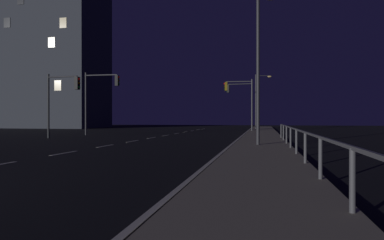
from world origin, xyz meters
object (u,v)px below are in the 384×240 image
Objects in this scene: traffic_light_far_center at (100,91)px; building_distant at (51,41)px; traffic_light_mid_right at (62,93)px; traffic_light_mid_left at (240,95)px; street_lamp_across_street at (260,52)px; traffic_light_far_right at (241,97)px; street_lamp_corner at (258,96)px.

building_distant is at bearing 131.89° from traffic_light_far_center.
building_distant reaches higher than traffic_light_mid_right.
traffic_light_mid_left is 15.37m from traffic_light_far_center.
traffic_light_mid_left is at bearing 96.65° from street_lamp_across_street.
traffic_light_mid_right is at bearing -93.46° from traffic_light_far_center.
traffic_light_mid_left is at bearing -88.44° from traffic_light_far_right.
building_distant is (-33.71, 31.82, 9.07)m from street_lamp_across_street.
traffic_light_mid_right is 0.86× the size of traffic_light_mid_left.
traffic_light_far_right is 1.01× the size of traffic_light_mid_left.
building_distant is (-31.31, 8.67, 9.95)m from traffic_light_far_right.
traffic_light_mid_right is 19.47m from traffic_light_mid_left.
street_lamp_corner is at bearing 57.53° from traffic_light_mid_right.
traffic_light_mid_left is 0.20× the size of building_distant.
traffic_light_far_right is at bearing 56.30° from traffic_light_mid_right.
traffic_light_mid_right is at bearing -129.39° from traffic_light_mid_left.
street_lamp_across_street is (2.31, -19.80, 0.92)m from traffic_light_mid_left.
traffic_light_far_center is at bearing 144.52° from street_lamp_across_street.
building_distant is (-19.38, 21.61, 10.14)m from traffic_light_far_center.
traffic_light_far_right is 23.28m from street_lamp_across_street.
street_lamp_across_street is at bearing -84.08° from traffic_light_far_right.
traffic_light_far_right is at bearing -15.49° from building_distant.
building_distant is at bearing 159.06° from traffic_light_mid_left.
traffic_light_far_center is at bearing -129.40° from street_lamp_corner.
traffic_light_far_right is 1.18× the size of traffic_light_mid_right.
building_distant reaches higher than traffic_light_mid_left.
traffic_light_far_center is 0.68× the size of street_lamp_across_street.
street_lamp_across_street is 47.23m from building_distant.
street_lamp_across_street is at bearing -89.13° from street_lamp_corner.
traffic_light_far_center is (-12.02, -9.59, -0.15)m from traffic_light_mid_left.
traffic_light_mid_right is 0.69× the size of street_lamp_corner.
traffic_light_mid_right is 5.48m from traffic_light_far_center.
traffic_light_far_right is 22.10m from traffic_light_mid_right.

